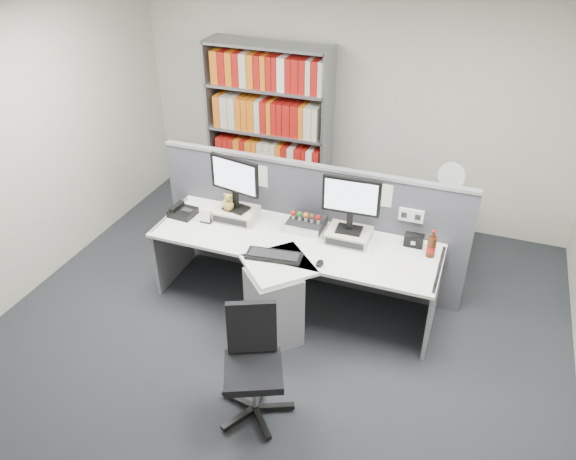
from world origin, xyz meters
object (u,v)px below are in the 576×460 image
at_px(desk, 286,277).
at_px(desk_phone, 182,212).
at_px(cola_bottle, 431,247).
at_px(filing_cabinet, 442,234).
at_px(speaker, 414,240).
at_px(office_chair, 253,360).
at_px(mouse, 320,263).
at_px(desk_calendar, 206,217).
at_px(monitor_left, 235,180).
at_px(monitor_right, 351,200).
at_px(desktop_pc, 306,224).
at_px(keyboard, 274,256).
at_px(desk_fan, 451,179).
at_px(shelving_unit, 269,134).

distance_m(desk, desk_phone, 1.22).
bearing_deg(desk_phone, cola_bottle, 3.22).
bearing_deg(filing_cabinet, speaker, -101.50).
xyz_separation_m(cola_bottle, office_chair, (-1.04, -1.44, -0.34)).
relative_size(mouse, desk_phone, 0.40).
height_order(desk_calendar, office_chair, office_chair).
distance_m(mouse, filing_cabinet, 1.75).
distance_m(monitor_left, monitor_right, 1.10).
xyz_separation_m(desk_calendar, cola_bottle, (2.06, 0.16, 0.04)).
distance_m(monitor_left, speaker, 1.70).
distance_m(monitor_right, desktop_pc, 0.56).
bearing_deg(keyboard, desk_phone, 162.09).
bearing_deg(office_chair, filing_cabinet, 66.64).
distance_m(speaker, desk_fan, 0.94).
height_order(desktop_pc, office_chair, office_chair).
xyz_separation_m(monitor_left, keyboard, (0.57, -0.48, -0.40)).
bearing_deg(desk_fan, desk_phone, -154.07).
height_order(filing_cabinet, office_chair, office_chair).
distance_m(desk_calendar, cola_bottle, 2.07).
height_order(desk, filing_cabinet, desk).
height_order(desk_calendar, shelving_unit, shelving_unit).
height_order(monitor_right, desk_fan, monitor_right).
relative_size(monitor_left, filing_cabinet, 0.75).
xyz_separation_m(keyboard, cola_bottle, (1.25, 0.48, 0.08)).
bearing_deg(office_chair, mouse, 78.96).
bearing_deg(monitor_left, desk_calendar, -145.99).
bearing_deg(shelving_unit, desk_phone, -99.14).
distance_m(shelving_unit, office_chair, 3.12).
xyz_separation_m(desk_phone, desk_calendar, (0.27, -0.03, 0.02)).
relative_size(monitor_left, desk_calendar, 3.97).
height_order(desk_phone, speaker, speaker).
bearing_deg(desk, speaker, 26.09).
xyz_separation_m(monitor_right, desktop_pc, (-0.42, 0.06, -0.37)).
relative_size(cola_bottle, desk_fan, 0.57).
height_order(desk_calendar, cola_bottle, cola_bottle).
height_order(desk_calendar, speaker, desk_calendar).
relative_size(desk, monitor_left, 4.97).
xyz_separation_m(desktop_pc, keyboard, (-0.10, -0.55, -0.03)).
xyz_separation_m(monitor_right, mouse, (-0.12, -0.46, -0.39)).
distance_m(desk_phone, cola_bottle, 2.34).
height_order(monitor_left, desk_calendar, monitor_left).
height_order(cola_bottle, filing_cabinet, cola_bottle).
xyz_separation_m(desk, desk_phone, (-1.16, 0.25, 0.30)).
relative_size(desktop_pc, mouse, 3.28).
relative_size(keyboard, desk_calendar, 3.80).
bearing_deg(filing_cabinet, monitor_right, -126.23).
height_order(mouse, cola_bottle, cola_bottle).
bearing_deg(keyboard, desk_calendar, 158.51).
distance_m(monitor_left, mouse, 1.15).
relative_size(keyboard, office_chair, 0.56).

